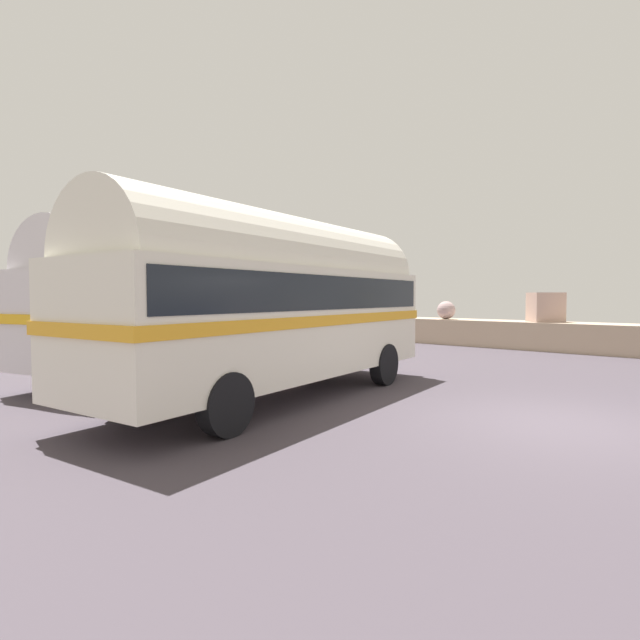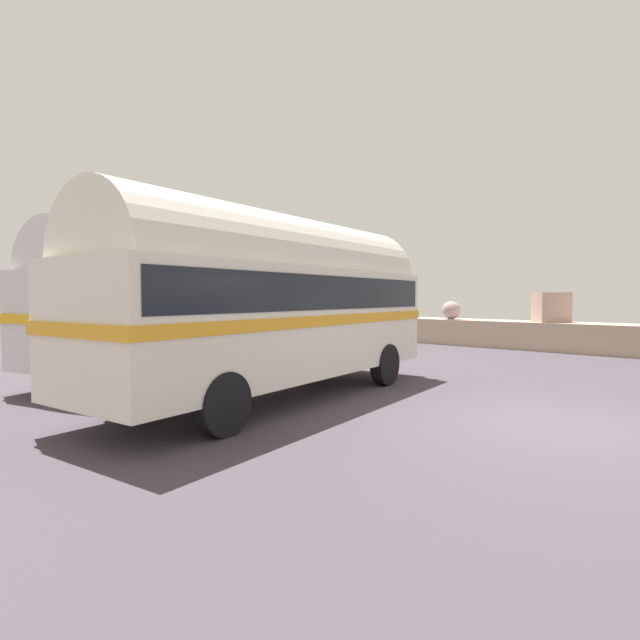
% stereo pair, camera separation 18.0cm
% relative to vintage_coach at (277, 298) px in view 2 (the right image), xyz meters
% --- Properties ---
extents(ground, '(32.00, 26.00, 0.02)m').
position_rel_vintage_coach_xyz_m(ground, '(4.84, 1.58, -2.04)').
color(ground, '#443C44').
extents(vintage_coach, '(3.61, 8.84, 3.70)m').
position_rel_vintage_coach_xyz_m(vintage_coach, '(0.00, 0.00, 0.00)').
color(vintage_coach, black).
rests_on(vintage_coach, ground).
extents(second_coach, '(4.71, 8.91, 3.70)m').
position_rel_vintage_coach_xyz_m(second_coach, '(-4.43, 0.69, 0.00)').
color(second_coach, black).
rests_on(second_coach, ground).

